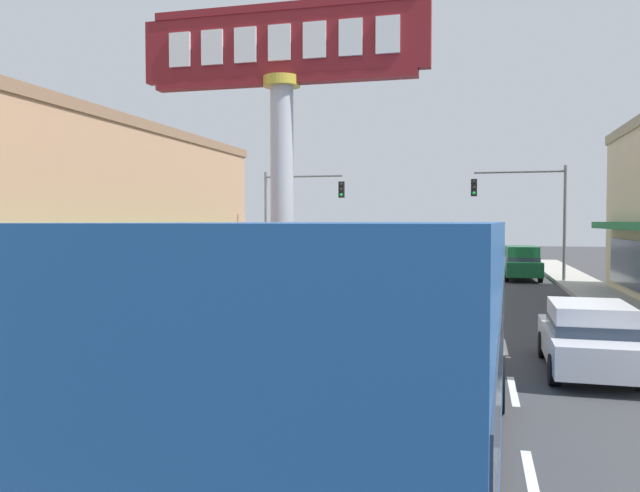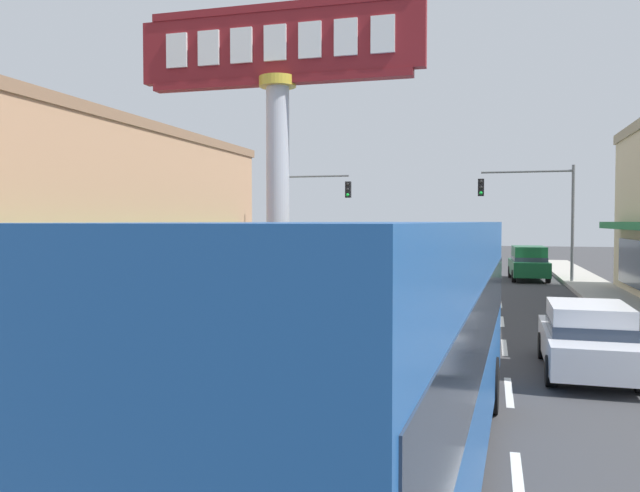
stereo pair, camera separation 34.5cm
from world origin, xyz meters
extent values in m
plane|color=#3A3A3D|center=(0.00, 0.00, 0.00)|extent=(160.00, 160.00, 0.00)
cube|color=gray|center=(0.00, 18.00, 0.07)|extent=(2.58, 52.00, 0.14)
cube|color=#ADA89E|center=(-9.00, 16.00, 0.09)|extent=(2.23, 60.00, 0.18)
cube|color=#ADA89E|center=(9.00, 16.00, 0.09)|extent=(2.23, 60.00, 0.18)
cube|color=silver|center=(-4.59, 4.80, 0.00)|extent=(0.14, 2.20, 0.01)
cube|color=silver|center=(-4.59, 9.20, 0.00)|extent=(0.14, 2.20, 0.01)
cube|color=silver|center=(-4.59, 13.60, 0.00)|extent=(0.14, 2.20, 0.01)
cube|color=silver|center=(-4.59, 18.00, 0.00)|extent=(0.14, 2.20, 0.01)
cube|color=silver|center=(-4.59, 22.40, 0.00)|extent=(0.14, 2.20, 0.01)
cube|color=silver|center=(-4.59, 26.80, 0.00)|extent=(0.14, 2.20, 0.01)
cube|color=silver|center=(-4.59, 31.20, 0.00)|extent=(0.14, 2.20, 0.01)
cube|color=silver|center=(4.59, 0.40, 0.00)|extent=(0.14, 2.20, 0.01)
cube|color=silver|center=(4.59, 4.80, 0.00)|extent=(0.14, 2.20, 0.01)
cube|color=silver|center=(4.59, 9.20, 0.00)|extent=(0.14, 2.20, 0.01)
cube|color=silver|center=(4.59, 13.60, 0.00)|extent=(0.14, 2.20, 0.01)
cube|color=silver|center=(4.59, 18.00, 0.00)|extent=(0.14, 2.20, 0.01)
cube|color=silver|center=(4.59, 22.40, 0.00)|extent=(0.14, 2.20, 0.01)
cube|color=silver|center=(4.59, 26.80, 0.00)|extent=(0.14, 2.20, 0.01)
cube|color=silver|center=(4.59, 31.20, 0.00)|extent=(0.14, 2.20, 0.01)
cube|color=yellow|center=(-1.47, 18.00, 0.00)|extent=(0.12, 52.00, 0.01)
cube|color=yellow|center=(1.47, 18.00, 0.00)|extent=(0.12, 52.00, 0.01)
cylinder|color=#33668C|center=(0.00, 4.55, 1.16)|extent=(1.19, 1.19, 2.04)
cylinder|color=gold|center=(0.00, 4.55, 2.24)|extent=(1.25, 1.25, 0.12)
cylinder|color=#B7B7BC|center=(0.00, 4.55, 4.20)|extent=(0.47, 0.47, 4.03)
cylinder|color=gold|center=(0.00, 4.55, 6.11)|extent=(0.76, 0.76, 0.20)
cube|color=maroon|center=(0.00, 4.55, 6.86)|extent=(6.00, 0.24, 1.30)
cube|color=maroon|center=(0.00, 4.55, 7.59)|extent=(5.52, 0.29, 0.16)
cube|color=maroon|center=(0.00, 4.55, 6.13)|extent=(5.52, 0.29, 0.16)
cube|color=white|center=(-2.19, 4.40, 6.86)|extent=(0.47, 0.06, 0.71)
cube|color=white|center=(-1.46, 4.40, 6.86)|extent=(0.47, 0.06, 0.71)
cube|color=white|center=(-0.73, 4.40, 6.86)|extent=(0.47, 0.06, 0.71)
cube|color=white|center=(0.00, 4.40, 6.86)|extent=(0.47, 0.06, 0.71)
cube|color=white|center=(0.73, 4.40, 6.86)|extent=(0.47, 0.06, 0.71)
cube|color=white|center=(1.46, 4.40, 6.86)|extent=(0.47, 0.06, 0.71)
cube|color=white|center=(2.19, 4.40, 6.86)|extent=(0.47, 0.06, 0.71)
cube|color=tan|center=(-14.13, 15.95, 3.63)|extent=(7.92, 25.97, 7.25)
cube|color=#89674C|center=(-14.13, 15.95, 7.48)|extent=(8.08, 26.49, 0.45)
cube|color=#1E7038|center=(-9.72, 15.95, 2.82)|extent=(0.90, 22.07, 0.30)
cube|color=#283342|center=(-10.13, 15.95, 1.50)|extent=(0.08, 21.29, 2.00)
cylinder|color=slate|center=(-8.29, 27.50, 3.10)|extent=(0.16, 0.16, 6.20)
cylinder|color=slate|center=(-5.98, 27.50, 5.90)|extent=(4.62, 0.12, 0.12)
cube|color=black|center=(-3.67, 27.34, 5.09)|extent=(0.32, 0.24, 0.92)
sphere|color=black|center=(-3.67, 27.20, 5.39)|extent=(0.17, 0.17, 0.17)
sphere|color=black|center=(-3.67, 27.20, 5.09)|extent=(0.17, 0.17, 0.17)
sphere|color=#19D83F|center=(-3.67, 27.20, 4.79)|extent=(0.17, 0.17, 0.17)
cylinder|color=slate|center=(8.29, 27.15, 3.10)|extent=(0.16, 0.16, 6.20)
cylinder|color=slate|center=(5.98, 27.15, 5.90)|extent=(4.62, 0.12, 0.12)
cube|color=black|center=(3.67, 26.99, 5.09)|extent=(0.32, 0.24, 0.92)
sphere|color=black|center=(3.67, 26.85, 5.39)|extent=(0.17, 0.17, 0.17)
sphere|color=black|center=(3.67, 26.85, 5.09)|extent=(0.17, 0.17, 0.17)
sphere|color=#19D83F|center=(3.67, 26.85, 4.79)|extent=(0.17, 0.17, 0.17)
cube|color=#4C5156|center=(-6.24, 19.85, 0.60)|extent=(1.99, 4.39, 0.66)
cube|color=#4C5156|center=(-6.25, 20.02, 1.23)|extent=(1.66, 2.23, 0.60)
cube|color=#283342|center=(-6.25, 20.02, 1.05)|extent=(1.70, 2.25, 0.24)
cylinder|color=black|center=(-5.36, 18.56, 0.31)|extent=(0.25, 0.63, 0.62)
cylinder|color=black|center=(-6.98, 18.48, 0.31)|extent=(0.25, 0.63, 0.62)
cylinder|color=black|center=(-5.51, 21.23, 0.31)|extent=(0.25, 0.63, 0.62)
cylinder|color=black|center=(-7.12, 21.14, 0.31)|extent=(0.25, 0.63, 0.62)
cube|color=#14562D|center=(6.24, 29.02, 0.70)|extent=(2.07, 4.67, 0.80)
cube|color=#14562D|center=(6.25, 28.84, 1.50)|extent=(1.78, 2.91, 0.80)
cube|color=#283342|center=(6.25, 28.84, 1.22)|extent=(1.82, 2.94, 0.24)
cylinder|color=black|center=(5.31, 30.41, 0.34)|extent=(0.25, 0.69, 0.68)
cylinder|color=black|center=(7.06, 30.48, 0.34)|extent=(0.25, 0.69, 0.68)
cylinder|color=black|center=(5.42, 27.56, 0.34)|extent=(0.25, 0.69, 0.68)
cylinder|color=black|center=(7.17, 27.63, 0.34)|extent=(0.25, 0.69, 0.68)
cube|color=tan|center=(-6.24, 5.90, 0.70)|extent=(2.09, 4.68, 0.80)
cube|color=tan|center=(-6.25, 6.08, 1.50)|extent=(1.79, 2.92, 0.80)
cube|color=#283342|center=(-6.25, 6.08, 1.22)|extent=(1.83, 2.95, 0.24)
cylinder|color=black|center=(-5.31, 4.51, 0.34)|extent=(0.25, 0.69, 0.68)
cylinder|color=black|center=(-5.43, 7.36, 0.34)|extent=(0.25, 0.69, 0.68)
cylinder|color=black|center=(-7.18, 7.29, 0.34)|extent=(0.25, 0.69, 0.68)
cube|color=maroon|center=(-2.94, 2.36, 0.70)|extent=(2.11, 4.68, 0.80)
cube|color=maroon|center=(-2.95, 2.54, 1.50)|extent=(1.80, 2.92, 0.80)
cube|color=#283342|center=(-2.95, 2.54, 1.22)|extent=(1.84, 2.95, 0.24)
cylinder|color=black|center=(-2.00, 0.97, 0.34)|extent=(0.25, 0.69, 0.68)
cylinder|color=black|center=(-2.13, 3.82, 0.34)|extent=(0.25, 0.69, 0.68)
cylinder|color=black|center=(-3.88, 3.74, 0.34)|extent=(0.25, 0.69, 0.68)
cube|color=#1E5199|center=(2.94, -0.09, 1.81)|extent=(2.99, 11.30, 2.90)
cube|color=#283342|center=(2.94, -0.09, 2.11)|extent=(3.00, 11.08, 0.90)
cube|color=#283342|center=(3.18, 5.46, 2.06)|extent=(2.30, 0.18, 1.40)
cube|color=black|center=(3.18, 5.46, 3.06)|extent=(1.75, 0.16, 0.30)
cylinder|color=black|center=(1.94, 3.43, 0.48)|extent=(0.32, 0.97, 0.96)
cylinder|color=black|center=(4.24, 3.33, 0.48)|extent=(0.32, 0.97, 0.96)
cube|color=silver|center=(6.24, 6.73, 0.60)|extent=(1.84, 4.33, 0.66)
cube|color=silver|center=(6.24, 6.56, 1.23)|extent=(1.59, 2.18, 0.60)
cube|color=#283342|center=(6.24, 6.56, 1.05)|extent=(1.62, 2.20, 0.24)
cylinder|color=black|center=(5.46, 8.08, 0.31)|extent=(0.23, 0.62, 0.62)
cylinder|color=black|center=(7.07, 8.05, 0.31)|extent=(0.23, 0.62, 0.62)
cylinder|color=black|center=(5.41, 5.42, 0.31)|extent=(0.23, 0.62, 0.62)
camera|label=1|loc=(3.91, -7.76, 3.27)|focal=35.26mm
camera|label=2|loc=(4.24, -7.67, 3.27)|focal=35.26mm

